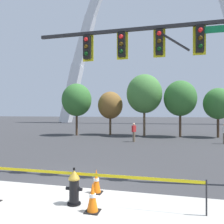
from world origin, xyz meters
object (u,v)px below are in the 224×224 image
at_px(traffic_cone_by_hydrant, 96,181).
at_px(pedestrian_standing_center, 224,134).
at_px(traffic_signal_gantry, 171,59).
at_px(monument_arch, 154,28).
at_px(fire_hydrant, 74,187).
at_px(traffic_cone_mid_sidewalk, 93,198).
at_px(pedestrian_walking_left, 134,132).

distance_m(traffic_cone_by_hydrant, pedestrian_standing_center, 14.36).
relative_size(traffic_signal_gantry, monument_arch, 0.16).
distance_m(traffic_cone_by_hydrant, traffic_signal_gantry, 4.97).
distance_m(fire_hydrant, traffic_cone_mid_sidewalk, 0.72).
xyz_separation_m(traffic_signal_gantry, monument_arch, (-3.17, 43.63, 17.34)).
xyz_separation_m(traffic_cone_mid_sidewalk, pedestrian_standing_center, (6.15, 14.11, 0.46)).
bearing_deg(fire_hydrant, traffic_cone_by_hydrant, 72.13).
bearing_deg(monument_arch, traffic_cone_mid_sidewalk, -88.48).
bearing_deg(pedestrian_walking_left, fire_hydrant, -88.53).
relative_size(traffic_signal_gantry, pedestrian_walking_left, 4.92).
distance_m(fire_hydrant, pedestrian_walking_left, 13.29).
bearing_deg(traffic_cone_mid_sidewalk, pedestrian_standing_center, 66.45).
bearing_deg(traffic_cone_by_hydrant, traffic_signal_gantry, 39.08).
relative_size(traffic_cone_by_hydrant, pedestrian_standing_center, 0.46).
bearing_deg(fire_hydrant, pedestrian_standing_center, 63.82).
xyz_separation_m(monument_arch, pedestrian_walking_left, (0.27, -33.14, -20.93)).
distance_m(monument_arch, pedestrian_walking_left, 39.19).
bearing_deg(traffic_cone_by_hydrant, pedestrian_walking_left, 93.03).
height_order(fire_hydrant, traffic_cone_mid_sidewalk, fire_hydrant).
bearing_deg(pedestrian_standing_center, traffic_signal_gantry, -110.99).
relative_size(monument_arch, pedestrian_walking_left, 31.55).
bearing_deg(pedestrian_standing_center, traffic_cone_mid_sidewalk, -113.55).
xyz_separation_m(traffic_cone_by_hydrant, traffic_cone_mid_sidewalk, (0.32, -1.29, 0.00)).
bearing_deg(pedestrian_walking_left, traffic_signal_gantry, -74.55).
bearing_deg(traffic_cone_by_hydrant, traffic_cone_mid_sidewalk, -76.11).
distance_m(pedestrian_walking_left, pedestrian_standing_center, 7.14).
height_order(traffic_cone_by_hydrant, traffic_cone_mid_sidewalk, same).
distance_m(traffic_cone_mid_sidewalk, traffic_signal_gantry, 5.46).
bearing_deg(fire_hydrant, pedestrian_walking_left, 91.47).
bearing_deg(traffic_cone_by_hydrant, fire_hydrant, -107.87).
distance_m(traffic_cone_by_hydrant, traffic_cone_mid_sidewalk, 1.33).
height_order(fire_hydrant, traffic_cone_by_hydrant, fire_hydrant).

